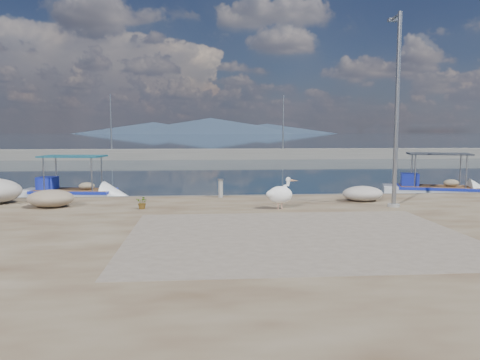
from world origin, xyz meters
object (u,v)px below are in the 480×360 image
Objects in this scene: pelican at (281,194)px; lamp_post at (396,117)px; bollard_near at (221,187)px; boat_left at (73,196)px; boat_right at (436,193)px.

lamp_post is (4.26, 0.22, 2.76)m from pelican.
pelican is 1.53× the size of bollard_near.
bollard_near is (6.92, -3.13, 0.73)m from boat_left.
pelican is 3.75m from bollard_near.
boat_left is at bearing -162.36° from boat_right.
boat_right reaches higher than bollard_near.
pelican reaches higher than bollard_near.
lamp_post reaches higher than pelican.
lamp_post is (13.21, -6.07, 3.60)m from boat_left.
lamp_post reaches higher than bollard_near.
boat_right is 8.36m from lamp_post.
pelican is at bearing -27.09° from boat_left.
boat_left is 14.98m from lamp_post.
pelican is at bearing -177.04° from lamp_post.
boat_right is 10.88m from pelican.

